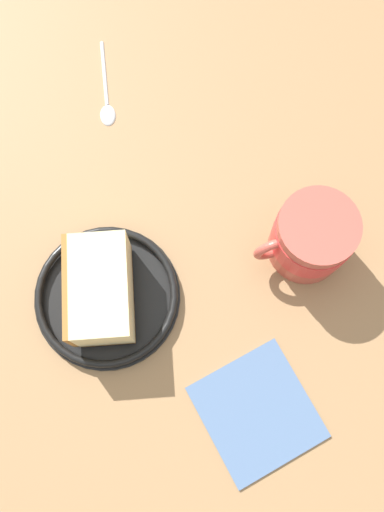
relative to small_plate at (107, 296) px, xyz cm
name	(u,v)px	position (x,y,z in cm)	size (l,w,h in cm)	color
ground_plane	(187,248)	(10.82, 2.85, -1.89)	(134.47, 134.47, 2.06)	#936D47
small_plate	(107,296)	(0.00, 0.00, 0.00)	(17.04, 17.04, 1.75)	black
cake_slice	(100,290)	(-0.26, 0.07, 3.33)	(9.64, 12.83, 6.57)	#9E662D
tea_mug	(311,237)	(23.91, -2.15, 3.92)	(11.44, 9.05, 8.95)	#BF4C3F
teaspoon	(106,100)	(7.52, 24.74, -0.51)	(4.00, 12.45, 0.80)	silver
folded_napkin	(257,412)	(11.81, -17.92, -0.56)	(11.66, 12.18, 0.60)	slate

